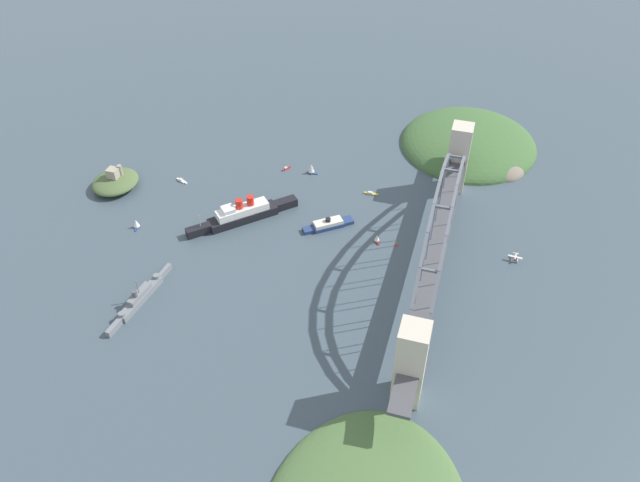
# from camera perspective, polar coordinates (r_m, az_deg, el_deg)

# --- Properties ---
(ground_plane) EXTENTS (1400.00, 1400.00, 0.00)m
(ground_plane) POSITION_cam_1_polar(r_m,az_deg,el_deg) (414.89, 10.50, -2.85)
(ground_plane) COLOR #3D4C56
(harbor_arch_bridge) EXTENTS (267.16, 15.29, 71.63)m
(harbor_arch_bridge) POSITION_cam_1_polar(r_m,az_deg,el_deg) (395.93, 10.99, 0.20)
(harbor_arch_bridge) COLOR beige
(harbor_arch_bridge) RESTS_ON ground
(headland_east_shore) EXTENTS (123.59, 115.25, 30.49)m
(headland_east_shore) POSITION_cam_1_polar(r_m,az_deg,el_deg) (549.49, 13.72, 8.58)
(headland_east_shore) COLOR #3D6033
(headland_east_shore) RESTS_ON ground
(ocean_liner) EXTENTS (65.21, 66.08, 18.89)m
(ocean_liner) POSITION_cam_1_polar(r_m,az_deg,el_deg) (450.09, -7.14, 2.52)
(ocean_liner) COLOR black
(ocean_liner) RESTS_ON ground
(naval_cruiser) EXTENTS (65.77, 10.63, 17.53)m
(naval_cruiser) POSITION_cam_1_polar(r_m,az_deg,el_deg) (403.00, -16.38, -5.06)
(naval_cruiser) COLOR slate
(naval_cruiser) RESTS_ON ground
(harbor_ferry_steamer) EXTENTS (28.82, 34.43, 7.69)m
(harbor_ferry_steamer) POSITION_cam_1_polar(r_m,az_deg,el_deg) (442.49, 0.79, 1.57)
(harbor_ferry_steamer) COLOR navy
(harbor_ferry_steamer) RESTS_ON ground
(fort_island_mid_harbor) EXTENTS (38.44, 34.27, 17.84)m
(fort_island_mid_harbor) POSITION_cam_1_polar(r_m,az_deg,el_deg) (506.18, -18.45, 5.27)
(fort_island_mid_harbor) COLOR #4C6038
(fort_island_mid_harbor) RESTS_ON ground
(seaplane_taxiing_near_bridge) EXTENTS (8.12, 9.52, 5.07)m
(seaplane_taxiing_near_bridge) POSITION_cam_1_polar(r_m,az_deg,el_deg) (435.81, 17.65, -1.47)
(seaplane_taxiing_near_bridge) COLOR #B7B7B2
(seaplane_taxiing_near_bridge) RESTS_ON ground
(small_boat_0) EXTENTS (6.28, 5.00, 6.76)m
(small_boat_0) POSITION_cam_1_polar(r_m,az_deg,el_deg) (430.96, 5.31, 0.27)
(small_boat_0) COLOR #B2231E
(small_boat_0) RESTS_ON ground
(small_boat_1) EXTENTS (2.69, 11.49, 2.04)m
(small_boat_1) POSITION_cam_1_polar(r_m,az_deg,el_deg) (476.72, 4.74, 4.43)
(small_boat_1) COLOR gold
(small_boat_1) RESTS_ON ground
(small_boat_2) EXTENTS (8.07, 5.44, 7.58)m
(small_boat_2) POSITION_cam_1_polar(r_m,az_deg,el_deg) (460.58, -16.69, 1.58)
(small_boat_2) COLOR #234C8C
(small_boat_2) RESTS_ON ground
(small_boat_3) EXTENTS (5.51, 9.15, 9.56)m
(small_boat_3) POSITION_cam_1_polar(r_m,az_deg,el_deg) (496.91, -0.80, 6.76)
(small_boat_3) COLOR #234C8C
(small_boat_3) RESTS_ON ground
(small_boat_4) EXTENTS (5.54, 10.97, 2.10)m
(small_boat_4) POSITION_cam_1_polar(r_m,az_deg,el_deg) (501.36, -12.72, 5.49)
(small_boat_4) COLOR silver
(small_boat_4) RESTS_ON ground
(small_boat_5) EXTENTS (8.08, 5.09, 2.18)m
(small_boat_5) POSITION_cam_1_polar(r_m,az_deg,el_deg) (504.27, -3.14, 6.76)
(small_boat_5) COLOR #B2231E
(small_boat_5) RESTS_ON ground
(channel_marker_buoy) EXTENTS (2.20, 2.20, 2.75)m
(channel_marker_buoy) POSITION_cam_1_polar(r_m,az_deg,el_deg) (430.34, 7.08, -0.33)
(channel_marker_buoy) COLOR red
(channel_marker_buoy) RESTS_ON ground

